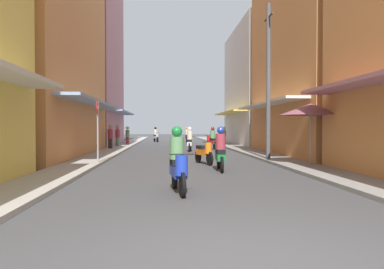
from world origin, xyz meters
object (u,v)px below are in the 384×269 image
(pedestrian_crossing, at_px, (224,134))
(street_sign_no_entry, at_px, (98,123))
(pedestrian_foreground, at_px, (118,135))
(motorbike_orange, at_px, (204,152))
(motorbike_white, at_px, (190,140))
(pedestrian_far, at_px, (128,135))
(motorbike_red, at_px, (212,139))
(motorbike_silver, at_px, (156,135))
(motorbike_blue, at_px, (178,163))
(pedestrian_midway, at_px, (110,136))
(motorbike_black, at_px, (187,135))
(vendor_umbrella, at_px, (311,109))
(utility_pole, at_px, (268,81))
(motorbike_green, at_px, (220,151))

(pedestrian_crossing, height_order, street_sign_no_entry, street_sign_no_entry)
(pedestrian_foreground, bearing_deg, motorbike_orange, -67.80)
(motorbike_white, bearing_deg, pedestrian_far, 120.04)
(motorbike_red, height_order, motorbike_silver, same)
(motorbike_blue, distance_m, pedestrian_far, 22.89)
(pedestrian_midway, bearing_deg, motorbike_black, 64.33)
(motorbike_blue, relative_size, street_sign_no_entry, 0.68)
(motorbike_red, distance_m, pedestrian_far, 9.01)
(motorbike_white, height_order, vendor_umbrella, vendor_umbrella)
(motorbike_orange, height_order, motorbike_white, motorbike_white)
(motorbike_silver, distance_m, motorbike_white, 15.24)
(motorbike_red, distance_m, pedestrian_crossing, 7.13)
(motorbike_orange, xyz_separation_m, vendor_umbrella, (3.93, -1.54, 1.73))
(motorbike_blue, relative_size, pedestrian_far, 1.11)
(motorbike_orange, height_order, pedestrian_crossing, pedestrian_crossing)
(motorbike_red, height_order, street_sign_no_entry, street_sign_no_entry)
(motorbike_orange, distance_m, utility_pole, 4.48)
(motorbike_orange, height_order, utility_pole, utility_pole)
(motorbike_silver, distance_m, pedestrian_midway, 13.57)
(pedestrian_far, distance_m, pedestrian_midway, 6.67)
(pedestrian_midway, bearing_deg, utility_pole, -45.55)
(motorbike_orange, bearing_deg, motorbike_silver, 96.64)
(motorbike_silver, xyz_separation_m, pedestrian_midway, (-2.69, -13.30, 0.28))
(pedestrian_far, height_order, street_sign_no_entry, street_sign_no_entry)
(motorbike_green, xyz_separation_m, pedestrian_far, (-5.24, 18.56, 0.22))
(motorbike_silver, distance_m, vendor_umbrella, 25.34)
(motorbike_green, bearing_deg, motorbike_blue, -111.96)
(street_sign_no_entry, bearing_deg, utility_pole, 8.11)
(pedestrian_midway, relative_size, vendor_umbrella, 0.71)
(motorbike_blue, xyz_separation_m, pedestrian_far, (-3.61, 22.60, 0.22))
(motorbike_green, relative_size, utility_pole, 0.25)
(motorbike_red, distance_m, vendor_umbrella, 11.89)
(vendor_umbrella, xyz_separation_m, utility_pole, (-0.90, 2.57, 1.40))
(motorbike_white, xyz_separation_m, street_sign_no_entry, (-4.31, -7.88, 1.01))
(motorbike_red, relative_size, motorbike_orange, 1.01)
(vendor_umbrella, height_order, street_sign_no_entry, street_sign_no_entry)
(motorbike_blue, bearing_deg, vendor_umbrella, 42.63)
(motorbike_orange, xyz_separation_m, pedestrian_foreground, (-5.34, 13.08, 0.45))
(motorbike_green, height_order, motorbike_blue, same)
(motorbike_white, distance_m, pedestrian_foreground, 7.41)
(vendor_umbrella, bearing_deg, motorbike_green, -167.75)
(motorbike_white, relative_size, pedestrian_crossing, 1.12)
(motorbike_blue, relative_size, pedestrian_foreground, 1.06)
(motorbike_white, height_order, pedestrian_crossing, pedestrian_crossing)
(pedestrian_foreground, distance_m, vendor_umbrella, 17.35)
(pedestrian_foreground, relative_size, pedestrian_crossing, 1.05)
(utility_pole, bearing_deg, motorbike_orange, -161.18)
(motorbike_white, relative_size, pedestrian_foreground, 1.06)
(motorbike_red, relative_size, pedestrian_midway, 1.01)
(motorbike_blue, height_order, motorbike_white, same)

